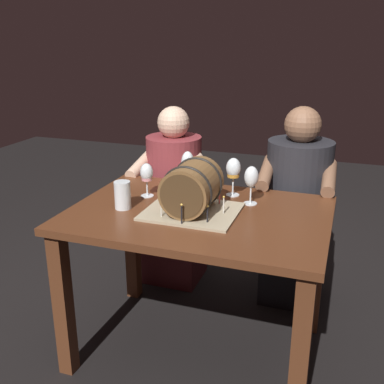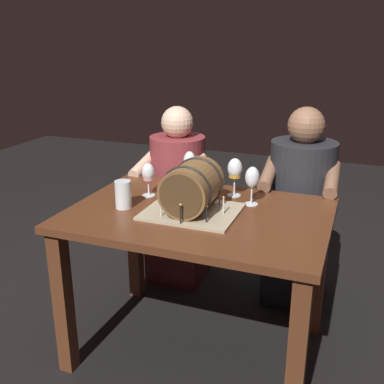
% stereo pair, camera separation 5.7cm
% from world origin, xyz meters
% --- Properties ---
extents(ground_plane, '(8.00, 8.00, 0.00)m').
position_xyz_m(ground_plane, '(0.00, 0.00, 0.00)').
color(ground_plane, black).
extents(dining_table, '(1.18, 0.83, 0.76)m').
position_xyz_m(dining_table, '(0.00, 0.00, 0.63)').
color(dining_table, '#562D19').
rests_on(dining_table, ground).
extents(barrel_cake, '(0.42, 0.35, 0.24)m').
position_xyz_m(barrel_cake, '(-0.02, -0.03, 0.87)').
color(barrel_cake, tan).
rests_on(barrel_cake, dining_table).
extents(wine_glass_empty, '(0.07, 0.07, 0.19)m').
position_xyz_m(wine_glass_empty, '(0.20, 0.17, 0.89)').
color(wine_glass_empty, white).
rests_on(wine_glass_empty, dining_table).
extents(wine_glass_white, '(0.07, 0.07, 0.20)m').
position_xyz_m(wine_glass_white, '(-0.16, 0.30, 0.89)').
color(wine_glass_white, white).
rests_on(wine_glass_white, dining_table).
extents(wine_glass_rose, '(0.06, 0.06, 0.17)m').
position_xyz_m(wine_glass_rose, '(-0.31, 0.11, 0.87)').
color(wine_glass_rose, white).
rests_on(wine_glass_rose, dining_table).
extents(wine_glass_amber, '(0.07, 0.07, 0.19)m').
position_xyz_m(wine_glass_amber, '(0.09, 0.27, 0.89)').
color(wine_glass_amber, white).
rests_on(wine_glass_amber, dining_table).
extents(beer_pint, '(0.08, 0.08, 0.13)m').
position_xyz_m(beer_pint, '(-0.35, -0.08, 0.82)').
color(beer_pint, white).
rests_on(beer_pint, dining_table).
extents(person_seated_left, '(0.38, 0.47, 1.13)m').
position_xyz_m(person_seated_left, '(-0.38, 0.65, 0.52)').
color(person_seated_left, '#4C1B1E').
rests_on(person_seated_left, ground).
extents(person_seated_right, '(0.41, 0.48, 1.16)m').
position_xyz_m(person_seated_right, '(0.38, 0.65, 0.55)').
color(person_seated_right, black).
rests_on(person_seated_right, ground).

